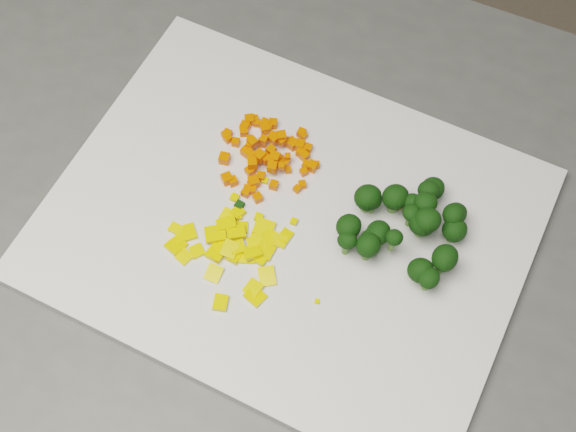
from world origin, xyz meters
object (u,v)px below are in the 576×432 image
(counter_block, at_px, (276,356))
(broccoli_pile, at_px, (406,222))
(pepper_pile, at_px, (231,245))
(cutting_board, at_px, (288,224))
(carrot_pile, at_px, (267,150))

(counter_block, bearing_deg, broccoli_pile, 4.21)
(counter_block, relative_size, pepper_pile, 8.44)
(cutting_board, relative_size, carrot_pile, 4.50)
(pepper_pile, relative_size, broccoli_pile, 0.97)
(carrot_pile, bearing_deg, pepper_pile, -89.54)
(counter_block, distance_m, cutting_board, 0.46)
(carrot_pile, distance_m, broccoli_pile, 0.15)
(broccoli_pile, bearing_deg, counter_block, -175.79)
(cutting_board, relative_size, pepper_pile, 3.88)
(counter_block, distance_m, carrot_pile, 0.48)
(cutting_board, xyz_separation_m, pepper_pile, (-0.04, -0.04, 0.01))
(broccoli_pile, bearing_deg, pepper_pile, -156.40)
(pepper_pile, height_order, broccoli_pile, broccoli_pile)
(counter_block, xyz_separation_m, cutting_board, (0.02, -0.01, 0.46))
(carrot_pile, distance_m, pepper_pile, 0.10)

